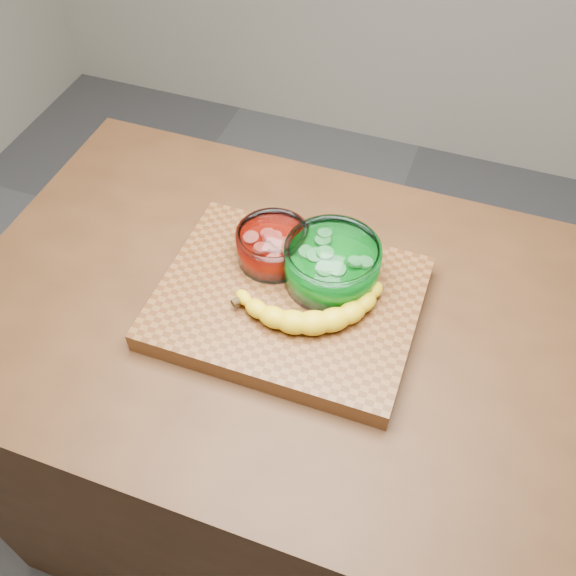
% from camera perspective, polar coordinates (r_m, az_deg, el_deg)
% --- Properties ---
extents(ground, '(3.50, 3.50, 0.00)m').
position_cam_1_polar(ground, '(1.94, 0.00, -18.55)').
color(ground, '#515155').
rests_on(ground, ground).
extents(counter, '(1.20, 0.80, 0.90)m').
position_cam_1_polar(counter, '(1.53, 0.00, -12.38)').
color(counter, '#462915').
rests_on(counter, ground).
extents(cutting_board, '(0.45, 0.35, 0.04)m').
position_cam_1_polar(cutting_board, '(1.14, 0.00, -1.30)').
color(cutting_board, brown).
rests_on(cutting_board, counter).
extents(bowl_red, '(0.13, 0.13, 0.06)m').
position_cam_1_polar(bowl_red, '(1.16, -1.34, 3.81)').
color(bowl_red, white).
rests_on(bowl_red, cutting_board).
extents(bowl_green, '(0.17, 0.17, 0.08)m').
position_cam_1_polar(bowl_green, '(1.12, 3.92, 2.10)').
color(bowl_green, white).
rests_on(bowl_green, cutting_board).
extents(banana, '(0.27, 0.18, 0.04)m').
position_cam_1_polar(banana, '(1.09, 1.78, -0.93)').
color(banana, yellow).
rests_on(banana, cutting_board).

